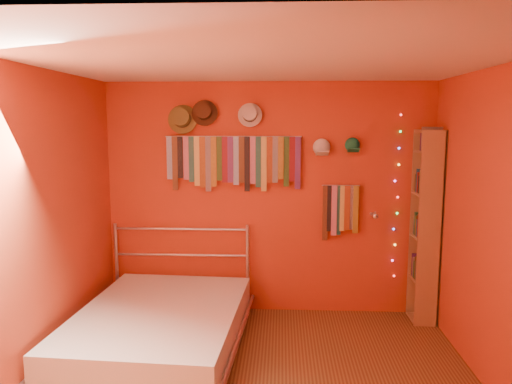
% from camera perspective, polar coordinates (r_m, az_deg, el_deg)
% --- Properties ---
extents(back_wall, '(3.50, 0.02, 2.50)m').
position_cam_1_polar(back_wall, '(5.40, 1.49, -0.80)').
color(back_wall, '#AE3F1C').
rests_on(back_wall, ground).
extents(right_wall, '(0.02, 3.50, 2.50)m').
position_cam_1_polar(right_wall, '(4.02, 26.70, -4.76)').
color(right_wall, '#AE3F1C').
rests_on(right_wall, ground).
extents(left_wall, '(0.02, 3.50, 2.50)m').
position_cam_1_polar(left_wall, '(4.13, -24.32, -4.28)').
color(left_wall, '#AE3F1C').
rests_on(left_wall, ground).
extents(ceiling, '(3.50, 3.50, 0.02)m').
position_cam_1_polar(ceiling, '(3.61, 0.84, 14.72)').
color(ceiling, white).
rests_on(ceiling, back_wall).
extents(tie_rack, '(1.45, 0.03, 0.59)m').
position_cam_1_polar(tie_rack, '(5.31, -2.60, 3.70)').
color(tie_rack, '#B8B8BD').
rests_on(tie_rack, back_wall).
extents(small_tie_rack, '(0.40, 0.03, 0.60)m').
position_cam_1_polar(small_tie_rack, '(5.38, 9.59, -1.91)').
color(small_tie_rack, '#B8B8BD').
rests_on(small_tie_rack, back_wall).
extents(fedora_olive, '(0.31, 0.17, 0.31)m').
position_cam_1_polar(fedora_olive, '(5.34, -8.48, 8.32)').
color(fedora_olive, brown).
rests_on(fedora_olive, back_wall).
extents(fedora_brown, '(0.27, 0.15, 0.27)m').
position_cam_1_polar(fedora_brown, '(5.30, -5.95, 9.06)').
color(fedora_brown, '#3F2516').
rests_on(fedora_brown, back_wall).
extents(fedora_white, '(0.25, 0.14, 0.25)m').
position_cam_1_polar(fedora_white, '(5.25, -0.72, 8.87)').
color(fedora_white, beige).
rests_on(fedora_white, back_wall).
extents(cap_white, '(0.18, 0.23, 0.18)m').
position_cam_1_polar(cap_white, '(5.30, 7.50, 5.07)').
color(cap_white, silver).
rests_on(cap_white, back_wall).
extents(cap_green, '(0.17, 0.21, 0.17)m').
position_cam_1_polar(cap_green, '(5.33, 10.95, 5.29)').
color(cap_green, '#1A7851').
rests_on(cap_green, back_wall).
extents(fairy_lights, '(0.06, 0.02, 1.75)m').
position_cam_1_polar(fairy_lights, '(5.49, 15.78, -0.57)').
color(fairy_lights, '#FF3333').
rests_on(fairy_lights, back_wall).
extents(reading_lamp, '(0.06, 0.27, 0.08)m').
position_cam_1_polar(reading_lamp, '(5.30, 13.41, -2.63)').
color(reading_lamp, '#B8B8BD').
rests_on(reading_lamp, back_wall).
extents(bookshelf, '(0.25, 0.34, 2.00)m').
position_cam_1_polar(bookshelf, '(5.44, 19.19, -3.67)').
color(bookshelf, '#A07C48').
rests_on(bookshelf, ground).
extents(bed, '(1.59, 2.07, 0.98)m').
position_cam_1_polar(bed, '(4.72, -10.95, -15.20)').
color(bed, '#B8B8BD').
rests_on(bed, ground).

